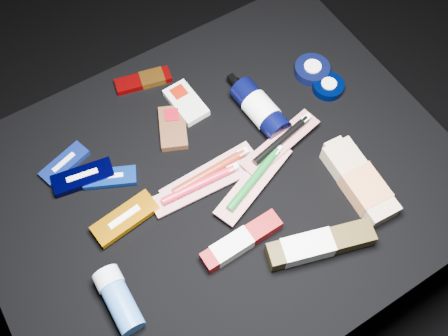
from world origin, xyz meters
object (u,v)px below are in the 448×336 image
toothpaste_carton_red (238,243)px  deodorant_stick (118,299)px  lotion_bottle (260,109)px  bodywash_bottle (360,183)px

toothpaste_carton_red → deodorant_stick: bearing=173.3°
deodorant_stick → toothpaste_carton_red: bearing=-4.8°
lotion_bottle → deodorant_stick: lotion_bottle is taller
lotion_bottle → bodywash_bottle: 0.27m
lotion_bottle → toothpaste_carton_red: bearing=-134.8°
lotion_bottle → deodorant_stick: bearing=-158.5°
bodywash_bottle → deodorant_stick: (-0.53, 0.05, 0.00)m
bodywash_bottle → lotion_bottle: bearing=111.2°
lotion_bottle → bodywash_bottle: (0.08, -0.26, -0.01)m
bodywash_bottle → toothpaste_carton_red: bodywash_bottle is taller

